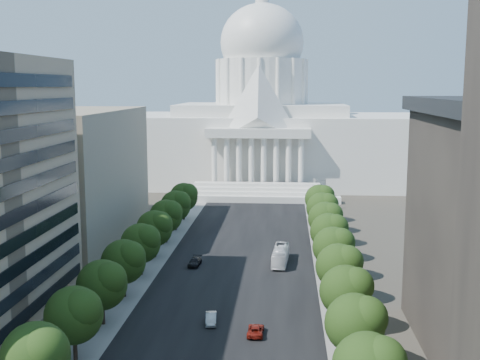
% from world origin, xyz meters
% --- Properties ---
extents(road_asphalt, '(30.00, 260.00, 0.01)m').
position_xyz_m(road_asphalt, '(0.00, 90.00, 0.00)').
color(road_asphalt, black).
rests_on(road_asphalt, ground).
extents(sidewalk_left, '(8.00, 260.00, 0.02)m').
position_xyz_m(sidewalk_left, '(-19.00, 90.00, 0.00)').
color(sidewalk_left, gray).
rests_on(sidewalk_left, ground).
extents(sidewalk_right, '(8.00, 260.00, 0.02)m').
position_xyz_m(sidewalk_right, '(19.00, 90.00, 0.00)').
color(sidewalk_right, gray).
rests_on(sidewalk_right, ground).
extents(capitol, '(120.00, 56.00, 73.00)m').
position_xyz_m(capitol, '(0.00, 184.89, 20.01)').
color(capitol, white).
rests_on(capitol, ground).
extents(office_block_left_far, '(38.00, 52.00, 30.00)m').
position_xyz_m(office_block_left_far, '(-48.00, 100.00, 15.00)').
color(office_block_left_far, gray).
rests_on(office_block_left_far, ground).
extents(tree_l_b, '(7.79, 7.60, 9.97)m').
position_xyz_m(tree_l_b, '(-17.66, 23.81, 6.45)').
color(tree_l_b, '#33261C').
rests_on(tree_l_b, ground).
extents(tree_l_c, '(7.79, 7.60, 9.97)m').
position_xyz_m(tree_l_c, '(-17.66, 35.81, 6.45)').
color(tree_l_c, '#33261C').
rests_on(tree_l_c, ground).
extents(tree_l_d, '(7.79, 7.60, 9.97)m').
position_xyz_m(tree_l_d, '(-17.66, 47.81, 6.45)').
color(tree_l_d, '#33261C').
rests_on(tree_l_d, ground).
extents(tree_l_e, '(7.79, 7.60, 9.97)m').
position_xyz_m(tree_l_e, '(-17.66, 59.81, 6.45)').
color(tree_l_e, '#33261C').
rests_on(tree_l_e, ground).
extents(tree_l_f, '(7.79, 7.60, 9.97)m').
position_xyz_m(tree_l_f, '(-17.66, 71.81, 6.45)').
color(tree_l_f, '#33261C').
rests_on(tree_l_f, ground).
extents(tree_l_g, '(7.79, 7.60, 9.97)m').
position_xyz_m(tree_l_g, '(-17.66, 83.81, 6.45)').
color(tree_l_g, '#33261C').
rests_on(tree_l_g, ground).
extents(tree_l_h, '(7.79, 7.60, 9.97)m').
position_xyz_m(tree_l_h, '(-17.66, 95.81, 6.45)').
color(tree_l_h, '#33261C').
rests_on(tree_l_h, ground).
extents(tree_l_i, '(7.79, 7.60, 9.97)m').
position_xyz_m(tree_l_i, '(-17.66, 107.81, 6.45)').
color(tree_l_i, '#33261C').
rests_on(tree_l_i, ground).
extents(tree_l_j, '(7.79, 7.60, 9.97)m').
position_xyz_m(tree_l_j, '(-17.66, 119.81, 6.45)').
color(tree_l_j, '#33261C').
rests_on(tree_l_j, ground).
extents(tree_r_c, '(7.79, 7.60, 9.97)m').
position_xyz_m(tree_r_c, '(18.34, 35.81, 6.45)').
color(tree_r_c, '#33261C').
rests_on(tree_r_c, ground).
extents(tree_r_d, '(7.79, 7.60, 9.97)m').
position_xyz_m(tree_r_d, '(18.34, 47.81, 6.45)').
color(tree_r_d, '#33261C').
rests_on(tree_r_d, ground).
extents(tree_r_e, '(7.79, 7.60, 9.97)m').
position_xyz_m(tree_r_e, '(18.34, 59.81, 6.45)').
color(tree_r_e, '#33261C').
rests_on(tree_r_e, ground).
extents(tree_r_f, '(7.79, 7.60, 9.97)m').
position_xyz_m(tree_r_f, '(18.34, 71.81, 6.45)').
color(tree_r_f, '#33261C').
rests_on(tree_r_f, ground).
extents(tree_r_g, '(7.79, 7.60, 9.97)m').
position_xyz_m(tree_r_g, '(18.34, 83.81, 6.45)').
color(tree_r_g, '#33261C').
rests_on(tree_r_g, ground).
extents(tree_r_h, '(7.79, 7.60, 9.97)m').
position_xyz_m(tree_r_h, '(18.34, 95.81, 6.45)').
color(tree_r_h, '#33261C').
rests_on(tree_r_h, ground).
extents(tree_r_i, '(7.79, 7.60, 9.97)m').
position_xyz_m(tree_r_i, '(18.34, 107.81, 6.45)').
color(tree_r_i, '#33261C').
rests_on(tree_r_i, ground).
extents(tree_r_j, '(7.79, 7.60, 9.97)m').
position_xyz_m(tree_r_j, '(18.34, 119.81, 6.45)').
color(tree_r_j, '#33261C').
rests_on(tree_r_j, ground).
extents(streetlight_b, '(2.61, 0.44, 9.00)m').
position_xyz_m(streetlight_b, '(19.90, 35.00, 5.82)').
color(streetlight_b, gray).
rests_on(streetlight_b, ground).
extents(streetlight_c, '(2.61, 0.44, 9.00)m').
position_xyz_m(streetlight_c, '(19.90, 60.00, 5.82)').
color(streetlight_c, gray).
rests_on(streetlight_c, ground).
extents(streetlight_d, '(2.61, 0.44, 9.00)m').
position_xyz_m(streetlight_d, '(19.90, 85.00, 5.82)').
color(streetlight_d, gray).
rests_on(streetlight_d, ground).
extents(streetlight_e, '(2.61, 0.44, 9.00)m').
position_xyz_m(streetlight_e, '(19.90, 110.00, 5.82)').
color(streetlight_e, gray).
rests_on(streetlight_e, ground).
extents(streetlight_f, '(2.61, 0.44, 9.00)m').
position_xyz_m(streetlight_f, '(19.90, 135.00, 5.82)').
color(streetlight_f, gray).
rests_on(streetlight_f, ground).
extents(car_silver, '(2.10, 4.73, 1.51)m').
position_xyz_m(car_silver, '(-1.84, 49.56, 0.76)').
color(car_silver, '#9EA2A6').
rests_on(car_silver, ground).
extents(car_red, '(2.38, 4.97, 1.37)m').
position_xyz_m(car_red, '(5.11, 45.84, 0.68)').
color(car_red, maroon).
rests_on(car_red, ground).
extents(car_dark_b, '(2.47, 5.39, 1.53)m').
position_xyz_m(car_dark_b, '(-8.72, 78.54, 0.76)').
color(car_dark_b, black).
rests_on(car_dark_b, ground).
extents(city_bus, '(3.57, 12.02, 3.30)m').
position_xyz_m(city_bus, '(8.31, 81.50, 1.65)').
color(city_bus, silver).
rests_on(city_bus, ground).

